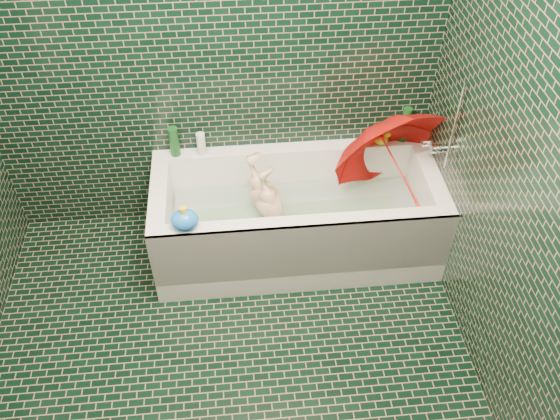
{
  "coord_description": "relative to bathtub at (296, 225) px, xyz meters",
  "views": [
    {
      "loc": [
        0.1,
        -1.53,
        2.81
      ],
      "look_at": [
        0.33,
        0.82,
        0.52
      ],
      "focal_mm": 38.0,
      "sensor_mm": 36.0,
      "label": 1
    }
  ],
  "objects": [
    {
      "name": "floor",
      "position": [
        -0.45,
        -1.01,
        -0.21
      ],
      "size": [
        2.8,
        2.8,
        0.0
      ],
      "primitive_type": "plane",
      "color": "black",
      "rests_on": "ground"
    },
    {
      "name": "wall_back",
      "position": [
        -0.45,
        0.39,
        1.04
      ],
      "size": [
        2.8,
        0.0,
        2.8
      ],
      "primitive_type": "plane",
      "rotation": [
        1.57,
        0.0,
        0.0
      ],
      "color": "black",
      "rests_on": "floor"
    },
    {
      "name": "wall_right",
      "position": [
        0.85,
        -1.01,
        1.04
      ],
      "size": [
        0.0,
        2.8,
        2.8
      ],
      "primitive_type": "plane",
      "rotation": [
        1.57,
        0.0,
        -1.57
      ],
      "color": "black",
      "rests_on": "floor"
    },
    {
      "name": "bathtub",
      "position": [
        0.0,
        0.0,
        0.0
      ],
      "size": [
        1.7,
        0.75,
        0.55
      ],
      "color": "white",
      "rests_on": "floor"
    },
    {
      "name": "bath_mat",
      "position": [
        0.0,
        0.02,
        -0.06
      ],
      "size": [
        1.35,
        0.47,
        0.01
      ],
      "primitive_type": "cube",
      "color": "green",
      "rests_on": "bathtub"
    },
    {
      "name": "water",
      "position": [
        0.0,
        0.02,
        0.09
      ],
      "size": [
        1.48,
        0.53,
        0.0
      ],
      "primitive_type": "cube",
      "color": "silver",
      "rests_on": "bathtub"
    },
    {
      "name": "faucet",
      "position": [
        0.81,
        0.01,
        0.56
      ],
      "size": [
        0.18,
        0.19,
        0.55
      ],
      "color": "silver",
      "rests_on": "wall_right"
    },
    {
      "name": "child",
      "position": [
        -0.13,
        0.01,
        0.1
      ],
      "size": [
        0.91,
        0.55,
        0.38
      ],
      "primitive_type": "imported",
      "rotation": [
        -1.35,
        0.0,
        -1.26
      ],
      "color": "#D8AB87",
      "rests_on": "bathtub"
    },
    {
      "name": "umbrella",
      "position": [
        0.6,
        0.04,
        0.38
      ],
      "size": [
        1.0,
        1.02,
        1.05
      ],
      "primitive_type": "imported",
      "rotation": [
        0.47,
        -0.35,
        0.18
      ],
      "color": "red",
      "rests_on": "bathtub"
    },
    {
      "name": "soap_bottle_a",
      "position": [
        0.8,
        0.34,
        0.34
      ],
      "size": [
        0.13,
        0.13,
        0.28
      ],
      "primitive_type": "imported",
      "rotation": [
        0.0,
        0.0,
        -0.22
      ],
      "color": "white",
      "rests_on": "bathtub"
    },
    {
      "name": "soap_bottle_b",
      "position": [
        0.8,
        0.34,
        0.34
      ],
      "size": [
        0.1,
        0.11,
        0.2
      ],
      "primitive_type": "imported",
      "rotation": [
        0.0,
        0.0,
        -0.16
      ],
      "color": "#482078",
      "rests_on": "bathtub"
    },
    {
      "name": "soap_bottle_c",
      "position": [
        0.73,
        0.34,
        0.34
      ],
      "size": [
        0.15,
        0.15,
        0.15
      ],
      "primitive_type": "imported",
      "rotation": [
        0.0,
        0.0,
        0.39
      ],
      "color": "#134218",
      "rests_on": "bathtub"
    },
    {
      "name": "bottle_right_tall",
      "position": [
        0.71,
        0.35,
        0.45
      ],
      "size": [
        0.07,
        0.07,
        0.23
      ],
      "primitive_type": "cylinder",
      "rotation": [
        0.0,
        0.0,
        -0.2
      ],
      "color": "#134218",
      "rests_on": "bathtub"
    },
    {
      "name": "bottle_right_pump",
      "position": [
        0.79,
        0.35,
        0.42
      ],
      "size": [
        0.05,
        0.05,
        0.17
      ],
      "primitive_type": "cylinder",
      "rotation": [
        0.0,
        0.0,
        -0.09
      ],
      "color": "silver",
      "rests_on": "bathtub"
    },
    {
      "name": "bottle_left_tall",
      "position": [
        -0.71,
        0.34,
        0.44
      ],
      "size": [
        0.08,
        0.08,
        0.19
      ],
      "primitive_type": "cylinder",
      "rotation": [
        0.0,
        0.0,
        0.4
      ],
      "color": "#134218",
      "rests_on": "bathtub"
    },
    {
      "name": "bottle_left_short",
      "position": [
        -0.55,
        0.33,
        0.41
      ],
      "size": [
        0.06,
        0.06,
        0.15
      ],
      "primitive_type": "cylinder",
      "rotation": [
        0.0,
        0.0,
        0.24
      ],
      "color": "white",
      "rests_on": "bathtub"
    },
    {
      "name": "rubber_duck",
      "position": [
        0.57,
        0.32,
        0.38
      ],
      "size": [
        0.11,
        0.07,
        0.09
      ],
      "rotation": [
        0.0,
        0.0,
        0.01
      ],
      "color": "yellow",
      "rests_on": "bathtub"
    },
    {
      "name": "bath_toy",
      "position": [
        -0.64,
        -0.3,
        0.4
      ],
      "size": [
        0.17,
        0.15,
        0.15
      ],
      "rotation": [
        0.0,
        0.0,
        0.17
      ],
      "color": "blue",
      "rests_on": "bathtub"
    }
  ]
}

